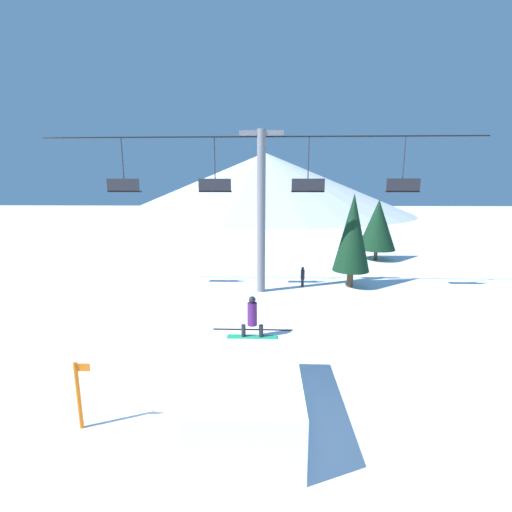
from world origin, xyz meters
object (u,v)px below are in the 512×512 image
at_px(snow_ramp, 249,390).
at_px(snowboarder, 252,318).
at_px(distant_skier, 303,276).
at_px(pine_tree_near, 352,233).
at_px(trail_marker, 79,394).

distance_m(snow_ramp, snowboarder, 2.09).
bearing_deg(distant_skier, pine_tree_near, -0.20).
bearing_deg(distant_skier, snowboarder, -103.74).
bearing_deg(snowboarder, pine_tree_near, 62.77).
relative_size(snowboarder, distant_skier, 1.24).
relative_size(snow_ramp, snowboarder, 2.89).
relative_size(snow_ramp, distant_skier, 3.59).
xyz_separation_m(snow_ramp, trail_marker, (-4.21, -0.62, 0.20)).
height_order(snow_ramp, trail_marker, trail_marker).
xyz_separation_m(pine_tree_near, distant_skier, (-2.89, 0.01, -2.67)).
bearing_deg(trail_marker, snow_ramp, 8.39).
xyz_separation_m(pine_tree_near, trail_marker, (-9.73, -12.92, -2.38)).
relative_size(snow_ramp, pine_tree_near, 0.78).
bearing_deg(pine_tree_near, distant_skier, 179.80).
bearing_deg(snow_ramp, distant_skier, 77.93).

